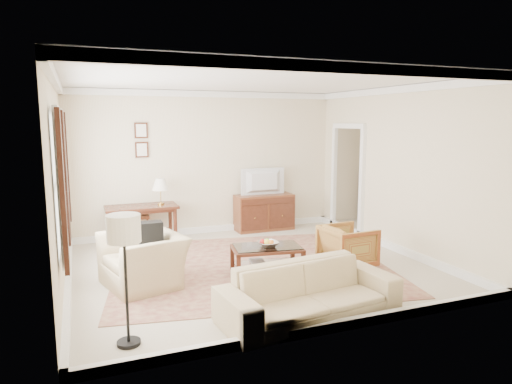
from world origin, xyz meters
TOP-DOWN VIEW (x-y plane):
  - room_shell at (0.00, 0.00)m, footprint 5.51×5.01m
  - annex_bedroom at (4.49, 1.15)m, footprint 3.00×2.70m
  - window_front at (-2.70, -0.70)m, footprint 0.12×1.56m
  - window_rear at (-2.70, 0.90)m, footprint 0.12×1.56m
  - doorway at (2.71, 1.50)m, footprint 0.10×1.12m
  - rug at (-0.00, -0.00)m, footprint 4.77×4.28m
  - writing_desk at (-1.42, 2.07)m, footprint 1.32×0.66m
  - desk_chair at (-1.49, 2.42)m, footprint 0.47×0.47m
  - desk_lamp at (-1.05, 2.07)m, footprint 0.32×0.32m
  - framed_prints at (-1.32, 2.47)m, footprint 0.25×0.04m
  - sideboard at (1.14, 2.23)m, footprint 1.23×0.47m
  - tv at (1.14, 2.21)m, footprint 0.92×0.53m
  - coffee_table at (0.09, -0.42)m, footprint 1.11×0.76m
  - fruit_bowl at (0.10, -0.45)m, footprint 0.42×0.42m
  - book_a at (-0.12, -0.26)m, footprint 0.28×0.08m
  - book_b at (0.26, -0.49)m, footprint 0.25×0.18m
  - striped_armchair at (1.40, -0.60)m, footprint 0.72×0.77m
  - club_armchair at (-1.70, -0.22)m, footprint 0.99×1.27m
  - backpack at (-1.59, -0.23)m, footprint 0.26×0.34m
  - sofa at (-0.04, -2.04)m, footprint 2.21×0.86m
  - floor_lamp at (-2.10, -1.94)m, footprint 0.34×0.34m

SIDE VIEW (x-z plane):
  - rug at x=0.00m, z-range 0.00..0.01m
  - book_b at x=0.26m, z-range -0.02..0.36m
  - book_a at x=-0.12m, z-range -0.02..0.36m
  - coffee_table at x=0.09m, z-range 0.11..0.55m
  - annex_bedroom at x=4.49m, z-range -1.11..1.79m
  - striped_armchair at x=1.40m, z-range 0.00..0.75m
  - sideboard at x=1.14m, z-range 0.00..0.76m
  - sofa at x=-0.04m, z-range 0.00..0.84m
  - club_armchair at x=-1.70m, z-range 0.00..0.98m
  - fruit_bowl at x=0.10m, z-range 0.44..0.54m
  - desk_chair at x=-1.49m, z-range 0.00..1.05m
  - writing_desk at x=-1.42m, z-range 0.25..0.97m
  - backpack at x=-1.59m, z-range 0.54..0.94m
  - desk_lamp at x=-1.05m, z-range 0.72..1.22m
  - doorway at x=2.71m, z-range -0.05..2.20m
  - floor_lamp at x=-2.10m, z-range 0.45..1.83m
  - tv at x=1.14m, z-range 1.16..1.28m
  - window_front at x=-2.70m, z-range 0.65..2.45m
  - window_rear at x=-2.70m, z-range 0.65..2.45m
  - framed_prints at x=-1.32m, z-range 1.60..2.28m
  - room_shell at x=0.00m, z-range 1.02..3.93m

